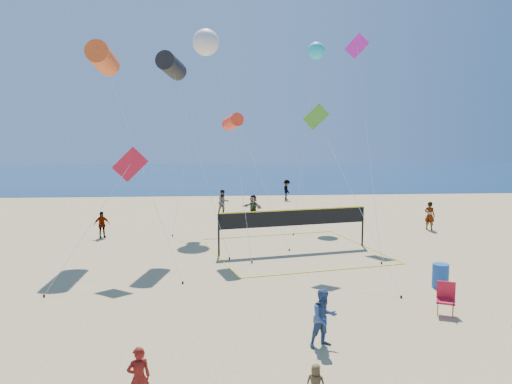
{
  "coord_description": "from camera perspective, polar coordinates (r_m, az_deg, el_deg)",
  "views": [
    {
      "loc": [
        -1.99,
        -13.18,
        6.49
      ],
      "look_at": [
        -0.87,
        2.0,
        4.64
      ],
      "focal_mm": 35.0,
      "sensor_mm": 36.0,
      "label": 1
    }
  ],
  "objects": [
    {
      "name": "kite_4",
      "position": [
        24.47,
        7.51,
        7.21
      ],
      "size": [
        3.0,
        6.19,
        7.86
      ],
      "rotation": [
        0.0,
        0.0,
        0.19
      ],
      "color": "#469B2A",
      "rests_on": "ground"
    },
    {
      "name": "far_person_4",
      "position": [
        47.55,
        3.54,
        0.25
      ],
      "size": [
        0.88,
        1.33,
        1.91
      ],
      "primitive_type": "imported",
      "rotation": [
        0.0,
        0.0,
        1.72
      ],
      "color": "gray",
      "rests_on": "ground"
    },
    {
      "name": "kite_2",
      "position": [
        26.56,
        -2.69,
        8.0
      ],
      "size": [
        1.47,
        3.45,
        7.45
      ],
      "rotation": [
        0.0,
        0.0,
        0.29
      ],
      "color": "#FF391C",
      "rests_on": "ground"
    },
    {
      "name": "camp_chair",
      "position": [
        19.31,
        20.87,
        -11.09
      ],
      "size": [
        0.81,
        0.92,
        1.29
      ],
      "rotation": [
        0.0,
        0.0,
        -0.43
      ],
      "color": "red",
      "rests_on": "ground"
    },
    {
      "name": "kite_0",
      "position": [
        29.29,
        -17.1,
        14.37
      ],
      "size": [
        5.34,
        8.99,
        11.24
      ],
      "rotation": [
        0.0,
        0.0,
        -0.01
      ],
      "color": "#ED531C",
      "rests_on": "ground"
    },
    {
      "name": "ocean",
      "position": [
        75.48,
        -2.7,
        2.01
      ],
      "size": [
        140.0,
        50.0,
        0.03
      ],
      "primitive_type": "cube",
      "color": "navy",
      "rests_on": "ground"
    },
    {
      "name": "kite_3",
      "position": [
        23.25,
        -14.55,
        2.49
      ],
      "size": [
        3.77,
        3.6,
        5.82
      ],
      "rotation": [
        0.0,
        0.0,
        0.19
      ],
      "color": "red",
      "rests_on": "ground"
    },
    {
      "name": "trash_barrel",
      "position": [
        22.46,
        20.33,
        -8.96
      ],
      "size": [
        0.86,
        0.86,
        1.0
      ],
      "primitive_type": "cylinder",
      "rotation": [
        0.0,
        0.0,
        0.36
      ],
      "color": "#18479C",
      "rests_on": "ground"
    },
    {
      "name": "ground",
      "position": [
        14.82,
        4.16,
        -19.04
      ],
      "size": [
        120.0,
        120.0,
        0.0
      ],
      "primitive_type": "plane",
      "color": "tan",
      "rests_on": "ground"
    },
    {
      "name": "woman",
      "position": [
        12.71,
        -13.25,
        -20.01
      ],
      "size": [
        0.65,
        0.54,
        1.53
      ],
      "primitive_type": "imported",
      "rotation": [
        0.0,
        0.0,
        3.49
      ],
      "color": "maroon",
      "rests_on": "ground"
    },
    {
      "name": "kite_6",
      "position": [
        35.64,
        -5.76,
        16.64
      ],
      "size": [
        5.61,
        9.64,
        13.42
      ],
      "rotation": [
        0.0,
        0.0,
        -0.05
      ],
      "color": "white",
      "rests_on": "ground"
    },
    {
      "name": "kite_7",
      "position": [
        38.44,
        6.89,
        15.71
      ],
      "size": [
        3.28,
        7.46,
        13.03
      ],
      "rotation": [
        0.0,
        0.0,
        0.03
      ],
      "color": "#25C9DB",
      "rests_on": "ground"
    },
    {
      "name": "kite_1",
      "position": [
        28.61,
        -9.64,
        14.01
      ],
      "size": [
        3.86,
        4.79,
        10.75
      ],
      "rotation": [
        0.0,
        0.0,
        -0.21
      ],
      "color": "black",
      "rests_on": "ground"
    },
    {
      "name": "far_person_2",
      "position": [
        35.0,
        19.23,
        -2.57
      ],
      "size": [
        0.8,
        0.81,
        1.88
      ],
      "primitive_type": "imported",
      "rotation": [
        0.0,
        0.0,
        2.34
      ],
      "color": "gray",
      "rests_on": "ground"
    },
    {
      "name": "far_person_3",
      "position": [
        39.21,
        -3.78,
        -1.16
      ],
      "size": [
        1.15,
        1.04,
        1.94
      ],
      "primitive_type": "imported",
      "rotation": [
        0.0,
        0.0,
        0.39
      ],
      "color": "gray",
      "rests_on": "ground"
    },
    {
      "name": "kite_5",
      "position": [
        32.9,
        11.61,
        14.72
      ],
      "size": [
        1.62,
        9.05,
        12.68
      ],
      "rotation": [
        0.0,
        0.0,
        -0.32
      ],
      "color": "#DA1EBB",
      "rests_on": "ground"
    },
    {
      "name": "toddler",
      "position": [
        11.68,
        6.83,
        -20.92
      ],
      "size": [
        0.5,
        0.42,
        0.88
      ],
      "primitive_type": "imported",
      "rotation": [
        0.0,
        0.0,
        2.76
      ],
      "color": "brown",
      "rests_on": "seawall"
    },
    {
      "name": "kite_8",
      "position": [
        36.31,
        -5.93,
        16.33
      ],
      "size": [
        2.49,
        6.08,
        12.96
      ],
      "rotation": [
        0.0,
        0.0,
        -0.08
      ],
      "color": "#469B2A",
      "rests_on": "ground"
    },
    {
      "name": "bystander_a",
      "position": [
        15.66,
        7.77,
        -14.05
      ],
      "size": [
        1.04,
        0.92,
        1.79
      ],
      "primitive_type": "imported",
      "rotation": [
        0.0,
        0.0,
        0.32
      ],
      "color": "#334D81",
      "rests_on": "ground"
    },
    {
      "name": "far_person_0",
      "position": [
        32.0,
        -17.23,
        -3.59
      ],
      "size": [
        1.04,
        0.75,
        1.63
      ],
      "primitive_type": "imported",
      "rotation": [
        0.0,
        0.0,
        0.41
      ],
      "color": "gray",
      "rests_on": "ground"
    },
    {
      "name": "volleyball_net",
      "position": [
        27.23,
        4.35,
        -3.51
      ],
      "size": [
        10.18,
        10.07,
        2.29
      ],
      "rotation": [
        0.0,
        0.0,
        0.22
      ],
      "color": "black",
      "rests_on": "ground"
    },
    {
      "name": "far_person_1",
      "position": [
        36.47,
        -0.33,
        -1.81
      ],
      "size": [
        1.68,
        1.56,
        1.88
      ],
      "primitive_type": "imported",
      "rotation": [
        0.0,
        0.0,
        -0.72
      ],
      "color": "gray",
      "rests_on": "ground"
    }
  ]
}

